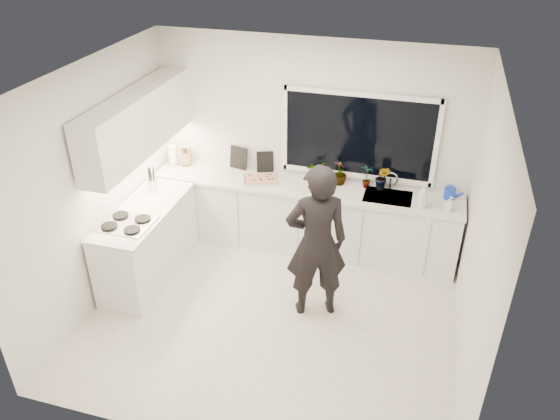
% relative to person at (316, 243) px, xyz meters
% --- Properties ---
extents(floor, '(4.00, 3.50, 0.02)m').
position_rel_person_xyz_m(floor, '(-0.43, -0.24, -0.92)').
color(floor, beige).
rests_on(floor, ground).
extents(wall_back, '(4.00, 0.02, 2.70)m').
position_rel_person_xyz_m(wall_back, '(-0.43, 1.52, 0.44)').
color(wall_back, white).
rests_on(wall_back, ground).
extents(wall_left, '(0.02, 3.50, 2.70)m').
position_rel_person_xyz_m(wall_left, '(-2.44, -0.24, 0.44)').
color(wall_left, white).
rests_on(wall_left, ground).
extents(wall_right, '(0.02, 3.50, 2.70)m').
position_rel_person_xyz_m(wall_right, '(1.58, -0.24, 0.44)').
color(wall_right, white).
rests_on(wall_right, ground).
extents(ceiling, '(4.00, 3.50, 0.02)m').
position_rel_person_xyz_m(ceiling, '(-0.43, -0.24, 1.80)').
color(ceiling, white).
rests_on(ceiling, wall_back).
extents(window, '(1.80, 0.02, 1.00)m').
position_rel_person_xyz_m(window, '(0.17, 1.49, 0.64)').
color(window, black).
rests_on(window, wall_back).
extents(base_cabinets_back, '(3.92, 0.58, 0.88)m').
position_rel_person_xyz_m(base_cabinets_back, '(-0.43, 1.21, -0.47)').
color(base_cabinets_back, white).
rests_on(base_cabinets_back, floor).
extents(base_cabinets_left, '(0.58, 1.60, 0.88)m').
position_rel_person_xyz_m(base_cabinets_left, '(-2.10, 0.11, -0.47)').
color(base_cabinets_left, white).
rests_on(base_cabinets_left, floor).
extents(countertop_back, '(3.94, 0.62, 0.04)m').
position_rel_person_xyz_m(countertop_back, '(-0.43, 1.20, -0.01)').
color(countertop_back, silver).
rests_on(countertop_back, base_cabinets_back).
extents(countertop_left, '(0.62, 1.60, 0.04)m').
position_rel_person_xyz_m(countertop_left, '(-2.10, 0.11, -0.01)').
color(countertop_left, silver).
rests_on(countertop_left, base_cabinets_left).
extents(upper_cabinets, '(0.34, 2.10, 0.70)m').
position_rel_person_xyz_m(upper_cabinets, '(-2.22, 0.46, 0.94)').
color(upper_cabinets, white).
rests_on(upper_cabinets, wall_left).
extents(sink, '(0.58, 0.42, 0.14)m').
position_rel_person_xyz_m(sink, '(0.62, 1.21, -0.04)').
color(sink, silver).
rests_on(sink, countertop_back).
extents(faucet, '(0.03, 0.03, 0.22)m').
position_rel_person_xyz_m(faucet, '(0.62, 1.41, 0.12)').
color(faucet, silver).
rests_on(faucet, countertop_back).
extents(stovetop, '(0.56, 0.48, 0.03)m').
position_rel_person_xyz_m(stovetop, '(-2.12, -0.24, 0.02)').
color(stovetop, black).
rests_on(stovetop, countertop_left).
extents(person, '(0.78, 0.65, 1.83)m').
position_rel_person_xyz_m(person, '(0.00, 0.00, 0.00)').
color(person, black).
rests_on(person, floor).
extents(pizza_tray, '(0.52, 0.45, 0.03)m').
position_rel_person_xyz_m(pizza_tray, '(-1.00, 1.18, 0.02)').
color(pizza_tray, silver).
rests_on(pizza_tray, countertop_back).
extents(pizza, '(0.47, 0.40, 0.01)m').
position_rel_person_xyz_m(pizza, '(-1.00, 1.18, 0.04)').
color(pizza, red).
rests_on(pizza, pizza_tray).
extents(watering_can, '(0.18, 0.18, 0.13)m').
position_rel_person_xyz_m(watering_can, '(1.33, 1.37, 0.07)').
color(watering_can, blue).
rests_on(watering_can, countertop_back).
extents(paper_towel_roll, '(0.13, 0.13, 0.26)m').
position_rel_person_xyz_m(paper_towel_roll, '(-2.28, 1.31, 0.14)').
color(paper_towel_roll, white).
rests_on(paper_towel_roll, countertop_back).
extents(knife_block, '(0.15, 0.13, 0.22)m').
position_rel_person_xyz_m(knife_block, '(-2.12, 1.35, 0.12)').
color(knife_block, '#916443').
rests_on(knife_block, countertop_back).
extents(utensil_crock, '(0.17, 0.17, 0.16)m').
position_rel_person_xyz_m(utensil_crock, '(-2.20, 0.56, 0.09)').
color(utensil_crock, silver).
rests_on(utensil_crock, countertop_left).
extents(picture_frame_large, '(0.21, 0.10, 0.28)m').
position_rel_person_xyz_m(picture_frame_large, '(-1.02, 1.45, 0.15)').
color(picture_frame_large, black).
rests_on(picture_frame_large, countertop_back).
extents(picture_frame_small, '(0.25, 0.07, 0.30)m').
position_rel_person_xyz_m(picture_frame_small, '(-1.39, 1.45, 0.16)').
color(picture_frame_small, black).
rests_on(picture_frame_small, countertop_back).
extents(herb_plants, '(1.11, 0.31, 0.32)m').
position_rel_person_xyz_m(herb_plants, '(0.05, 1.37, 0.15)').
color(herb_plants, '#26662D').
rests_on(herb_plants, countertop_back).
extents(soap_bottles, '(0.45, 0.16, 0.31)m').
position_rel_person_xyz_m(soap_bottles, '(1.10, 1.06, 0.15)').
color(soap_bottles, '#D8BF66').
rests_on(soap_bottles, countertop_back).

